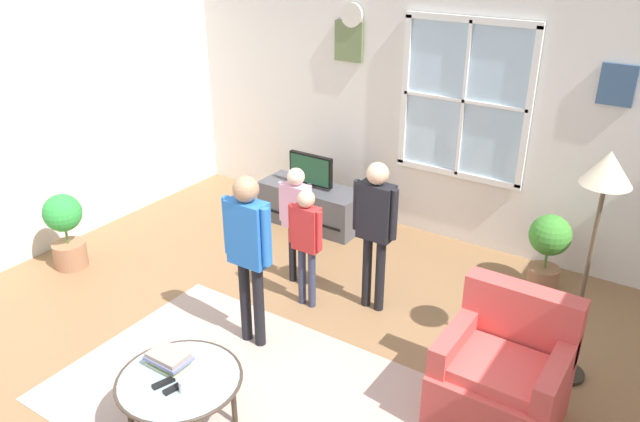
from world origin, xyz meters
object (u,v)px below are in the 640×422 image
(remote_near_books, at_px, (174,388))
(potted_plant_corner, at_px, (65,227))
(tv_stand, at_px, (311,205))
(person_blue_shirt, at_px, (249,243))
(coffee_table, at_px, (179,381))
(potted_plant_by_window, at_px, (548,246))
(cup, at_px, (185,385))
(television, at_px, (311,170))
(floor_lamp, at_px, (603,193))
(person_black_shirt, at_px, (376,220))
(book_stack, at_px, (169,360))
(armchair, at_px, (502,377))
(person_pink_shirt, at_px, (296,213))
(remote_near_cup, at_px, (164,383))
(person_red_shirt, at_px, (306,235))

(remote_near_books, relative_size, potted_plant_corner, 0.19)
(tv_stand, relative_size, person_blue_shirt, 0.81)
(coffee_table, height_order, potted_plant_by_window, potted_plant_by_window)
(coffee_table, distance_m, cup, 0.15)
(television, xyz_separation_m, floor_lamp, (2.94, -1.03, 0.81))
(person_black_shirt, bearing_deg, book_stack, -103.53)
(floor_lamp, bearing_deg, person_blue_shirt, -156.30)
(cup, height_order, potted_plant_corner, potted_plant_corner)
(armchair, relative_size, remote_near_books, 6.21)
(person_pink_shirt, relative_size, floor_lamp, 0.64)
(cup, bearing_deg, remote_near_books, -155.24)
(remote_near_cup, distance_m, potted_plant_corner, 2.59)
(television, height_order, remote_near_books, television)
(book_stack, bearing_deg, person_blue_shirt, 95.50)
(television, xyz_separation_m, person_pink_shirt, (0.57, -1.06, 0.07))
(person_pink_shirt, bearing_deg, book_stack, -80.29)
(coffee_table, xyz_separation_m, potted_plant_by_window, (1.43, 3.01, 0.03))
(armchair, distance_m, potted_plant_by_window, 1.79)
(person_black_shirt, xyz_separation_m, person_red_shirt, (-0.49, -0.27, -0.16))
(remote_near_books, height_order, potted_plant_by_window, potted_plant_by_window)
(tv_stand, relative_size, cup, 13.10)
(armchair, xyz_separation_m, person_black_shirt, (-1.33, 0.67, 0.50))
(potted_plant_corner, xyz_separation_m, floor_lamp, (4.33, 0.98, 1.03))
(potted_plant_corner, bearing_deg, remote_near_books, -22.68)
(potted_plant_by_window, relative_size, potted_plant_corner, 0.98)
(person_pink_shirt, height_order, person_red_shirt, person_pink_shirt)
(remote_near_books, xyz_separation_m, remote_near_cup, (-0.09, -0.00, 0.00))
(cup, relative_size, remote_near_cup, 0.61)
(book_stack, height_order, remote_near_books, book_stack)
(coffee_table, height_order, cup, cup)
(television, xyz_separation_m, remote_near_books, (1.07, -3.03, -0.19))
(armchair, bearing_deg, book_stack, -146.19)
(remote_near_books, distance_m, potted_plant_by_window, 3.39)
(potted_plant_corner, bearing_deg, person_red_shirt, 17.27)
(tv_stand, bearing_deg, person_blue_shirt, -67.96)
(armchair, bearing_deg, floor_lamp, 68.01)
(person_blue_shirt, relative_size, potted_plant_by_window, 1.95)
(armchair, height_order, person_blue_shirt, person_blue_shirt)
(television, height_order, potted_plant_corner, television)
(remote_near_books, distance_m, floor_lamp, 2.92)
(cup, relative_size, person_pink_shirt, 0.08)
(person_red_shirt, bearing_deg, television, 123.02)
(person_red_shirt, bearing_deg, book_stack, -88.67)
(person_pink_shirt, distance_m, person_blue_shirt, 0.95)
(remote_near_books, height_order, person_pink_shirt, person_pink_shirt)
(person_blue_shirt, bearing_deg, person_black_shirt, 60.00)
(cup, height_order, floor_lamp, floor_lamp)
(remote_near_books, bearing_deg, person_red_shirt, 97.28)
(book_stack, distance_m, person_blue_shirt, 1.02)
(tv_stand, bearing_deg, person_red_shirt, -57.03)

